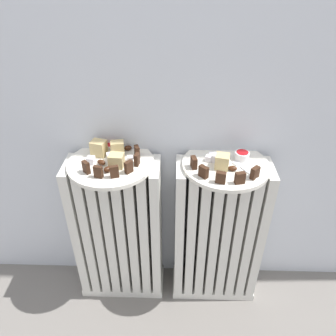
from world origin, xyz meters
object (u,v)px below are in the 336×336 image
Objects in this scene: plate_right at (226,165)px; jam_bowl_left at (111,147)px; fork at (243,168)px; jam_bowl_right at (242,155)px; radiator_left at (119,233)px; plate_left at (111,163)px; radiator_right at (217,235)px.

plate_right is 6.71× the size of jam_bowl_left.
plate_right is 0.06m from fork.
plate_right is 5.99× the size of jam_bowl_right.
radiator_left is 0.46m from plate_right.
radiator_left is 2.16× the size of plate_left.
radiator_left is 1.00× the size of radiator_right.
jam_bowl_left is (-0.36, 0.07, 0.32)m from radiator_right.
plate_left is 6.71× the size of jam_bowl_left.
radiator_left is at bearing -176.36° from jam_bowl_right.
jam_bowl_left is at bearing 97.78° from plate_left.
radiator_left is 0.51m from jam_bowl_right.
radiator_right is 14.51× the size of jam_bowl_left.
fork is (0.41, -0.10, -0.01)m from jam_bowl_left.
plate_left is at bearing 180.00° from radiator_right.
jam_bowl_left is at bearing 97.78° from radiator_left.
plate_left is at bearing 176.17° from fork.
radiator_left is 0.30m from plate_left.
radiator_right is at bearing -10.92° from jam_bowl_left.
jam_bowl_left is at bearing 173.90° from jam_bowl_right.
jam_bowl_right is (0.40, 0.03, 0.32)m from radiator_left.
jam_bowl_right is at bearing 26.57° from radiator_right.
radiator_right is 2.16× the size of plate_right.
plate_right is 0.06m from jam_bowl_right.
radiator_left is 6.07× the size of fork.
radiator_right is at bearing -153.43° from jam_bowl_right.
plate_right is at bearing 0.00° from radiator_left.
plate_left reaches higher than radiator_right.
radiator_right is at bearing 0.00° from plate_right.
radiator_left is at bearing -82.22° from jam_bowl_left.
radiator_left and radiator_right have the same top height.
fork is at bearing -29.27° from plate_right.
jam_bowl_left is (-0.01, 0.07, 0.02)m from plate_left.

